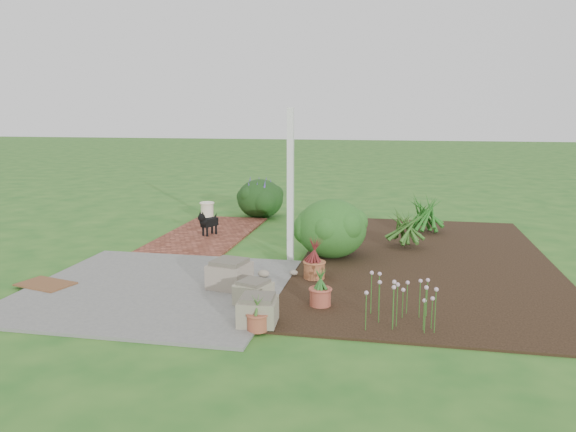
% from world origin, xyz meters
% --- Properties ---
extents(ground, '(80.00, 80.00, 0.00)m').
position_xyz_m(ground, '(0.00, 0.00, 0.00)').
color(ground, '#235F1E').
rests_on(ground, ground).
extents(concrete_patio, '(3.50, 3.50, 0.04)m').
position_xyz_m(concrete_patio, '(-1.25, -1.75, 0.02)').
color(concrete_patio, slate).
rests_on(concrete_patio, ground).
extents(brick_path, '(1.60, 3.50, 0.04)m').
position_xyz_m(brick_path, '(-1.70, 1.75, 0.02)').
color(brick_path, brown).
rests_on(brick_path, ground).
extents(garden_bed, '(4.00, 7.00, 0.03)m').
position_xyz_m(garden_bed, '(2.50, 0.50, 0.01)').
color(garden_bed, black).
rests_on(garden_bed, ground).
extents(veranda_post, '(0.10, 0.10, 2.50)m').
position_xyz_m(veranda_post, '(0.30, 0.10, 1.25)').
color(veranda_post, white).
rests_on(veranda_post, ground).
extents(stone_trough_near, '(0.46, 0.46, 0.29)m').
position_xyz_m(stone_trough_near, '(0.48, -2.80, 0.18)').
color(stone_trough_near, '#77715A').
rests_on(stone_trough_near, concrete_patio).
extents(stone_trough_mid, '(0.50, 0.50, 0.26)m').
position_xyz_m(stone_trough_mid, '(0.26, -2.14, 0.17)').
color(stone_trough_mid, gray).
rests_on(stone_trough_mid, concrete_patio).
extents(stone_trough_far, '(0.59, 0.59, 0.33)m').
position_xyz_m(stone_trough_far, '(-0.24, -1.56, 0.21)').
color(stone_trough_far, gray).
rests_on(stone_trough_far, concrete_patio).
extents(coir_doormat, '(0.85, 0.66, 0.02)m').
position_xyz_m(coir_doormat, '(-2.81, -1.96, 0.05)').
color(coir_doormat, brown).
rests_on(coir_doormat, concrete_patio).
extents(black_dog, '(0.30, 0.50, 0.45)m').
position_xyz_m(black_dog, '(-1.62, 1.52, 0.31)').
color(black_dog, black).
rests_on(black_dog, brick_path).
extents(cream_ceramic_urn, '(0.37, 0.37, 0.38)m').
position_xyz_m(cream_ceramic_urn, '(-2.19, 3.09, 0.23)').
color(cream_ceramic_urn, beige).
rests_on(cream_ceramic_urn, brick_path).
extents(evergreen_shrub, '(1.38, 1.38, 1.00)m').
position_xyz_m(evergreen_shrub, '(0.93, 0.47, 0.53)').
color(evergreen_shrub, '#113B0C').
rests_on(evergreen_shrub, garden_bed).
extents(agapanthus_clump_back, '(1.03, 1.03, 0.85)m').
position_xyz_m(agapanthus_clump_back, '(2.16, 1.36, 0.46)').
color(agapanthus_clump_back, '#0A3C0E').
rests_on(agapanthus_clump_back, garden_bed).
extents(agapanthus_clump_front, '(1.22, 1.22, 0.89)m').
position_xyz_m(agapanthus_clump_front, '(2.55, 2.71, 0.48)').
color(agapanthus_clump_front, '#0F410D').
rests_on(agapanthus_clump_front, garden_bed).
extents(pink_flower_patch, '(0.88, 0.88, 0.55)m').
position_xyz_m(pink_flower_patch, '(2.09, -2.41, 0.31)').
color(pink_flower_patch, '#113D0F').
rests_on(pink_flower_patch, garden_bed).
extents(terracotta_pot_bronze, '(0.31, 0.31, 0.25)m').
position_xyz_m(terracotta_pot_bronze, '(0.85, -0.88, 0.16)').
color(terracotta_pot_bronze, '#9E5B35').
rests_on(terracotta_pot_bronze, garden_bed).
extents(terracotta_pot_small_left, '(0.27, 0.27, 0.22)m').
position_xyz_m(terracotta_pot_small_left, '(1.09, -2.02, 0.14)').
color(terracotta_pot_small_left, '#A64B38').
rests_on(terracotta_pot_small_left, garden_bed).
extents(terracotta_pot_small_right, '(0.25, 0.25, 0.20)m').
position_xyz_m(terracotta_pot_small_right, '(0.52, -2.98, 0.13)').
color(terracotta_pot_small_right, '#9C4E34').
rests_on(terracotta_pot_small_right, garden_bed).
extents(purple_flowering_bush, '(1.09, 1.09, 0.91)m').
position_xyz_m(purple_flowering_bush, '(-1.14, 3.84, 0.46)').
color(purple_flowering_bush, black).
rests_on(purple_flowering_bush, ground).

